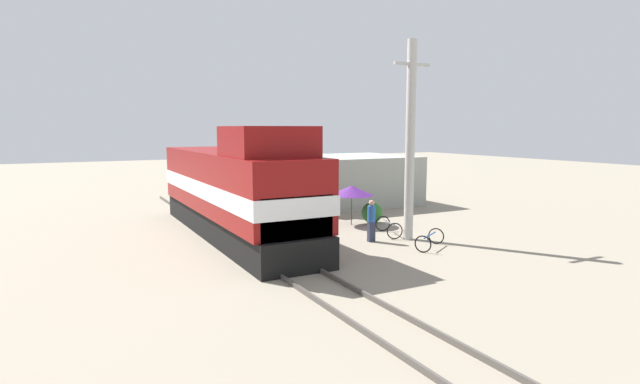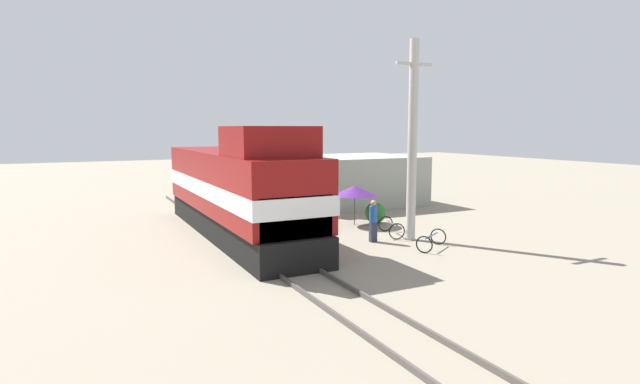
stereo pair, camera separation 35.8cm
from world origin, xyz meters
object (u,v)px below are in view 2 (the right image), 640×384
utility_pole (412,140)px  locomotive (238,191)px  person_bystander (373,219)px  bicycle (391,227)px  billboard_sign (325,173)px  vendor_umbrella (355,191)px  bicycle_spare (431,240)px

utility_pole → locomotive: bearing=149.3°
person_bystander → bicycle: (1.42, 0.74, -0.61)m
locomotive → billboard_sign: locomotive is taller
utility_pole → vendor_umbrella: 4.75m
bicycle_spare → utility_pole: bearing=139.6°
vendor_umbrella → person_bystander: size_ratio=1.23×
utility_pole → bicycle_spare: 4.33m
utility_pole → bicycle: bearing=103.1°
locomotive → bicycle_spare: bearing=-41.9°
locomotive → bicycle_spare: (6.23, -5.59, -1.72)m
person_bystander → bicycle: size_ratio=0.92×
vendor_umbrella → person_bystander: (-1.21, -3.61, -0.75)m
person_bystander → bicycle_spare: person_bystander is taller
locomotive → utility_pole: size_ratio=1.66×
utility_pole → billboard_sign: utility_pole is taller
utility_pole → billboard_sign: (-0.27, 7.55, -2.00)m
billboard_sign → bicycle_spare: billboard_sign is taller
bicycle → bicycle_spare: bearing=107.8°
vendor_umbrella → billboard_sign: (0.20, 3.58, 0.57)m
bicycle_spare → locomotive: bearing=-163.8°
utility_pole → person_bystander: (-1.68, 0.36, -3.32)m
billboard_sign → person_bystander: (-1.41, -7.19, -1.32)m
person_bystander → locomotive: bearing=144.0°
person_bystander → bicycle_spare: (1.42, -2.10, -0.63)m
locomotive → person_bystander: bearing=-36.0°
billboard_sign → bicycle: billboard_sign is taller
bicycle_spare → bicycle: bearing=148.1°
bicycle_spare → vendor_umbrella: bearing=150.3°
person_bystander → billboard_sign: bearing=78.9°
vendor_umbrella → bicycle_spare: size_ratio=1.20×
locomotive → bicycle: 7.02m
locomotive → billboard_sign: size_ratio=4.66×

